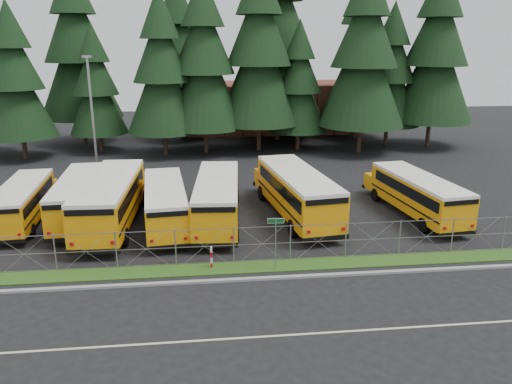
{
  "coord_description": "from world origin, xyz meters",
  "views": [
    {
      "loc": [
        -2.5,
        -25.06,
        11.21
      ],
      "look_at": [
        0.73,
        4.0,
        2.34
      ],
      "focal_mm": 35.0,
      "sensor_mm": 36.0,
      "label": 1
    }
  ],
  "objects_px": {
    "bus_3": "(165,205)",
    "light_standard": "(93,115)",
    "bus_4": "(218,200)",
    "bus_6": "(295,194)",
    "bus_0": "(24,203)",
    "bus_east": "(415,195)",
    "street_sign": "(276,233)",
    "striped_bollard": "(211,258)",
    "bus_2": "(112,201)",
    "bus_1": "(81,199)"
  },
  "relations": [
    {
      "from": "bus_3",
      "to": "light_standard",
      "type": "distance_m",
      "value": 13.35
    },
    {
      "from": "bus_4",
      "to": "bus_6",
      "type": "height_order",
      "value": "bus_6"
    },
    {
      "from": "bus_0",
      "to": "bus_4",
      "type": "distance_m",
      "value": 12.36
    },
    {
      "from": "bus_east",
      "to": "street_sign",
      "type": "distance_m",
      "value": 12.76
    },
    {
      "from": "street_sign",
      "to": "striped_bollard",
      "type": "distance_m",
      "value": 3.58
    },
    {
      "from": "striped_bollard",
      "to": "street_sign",
      "type": "bearing_deg",
      "value": -10.04
    },
    {
      "from": "bus_2",
      "to": "street_sign",
      "type": "distance_m",
      "value": 11.93
    },
    {
      "from": "bus_4",
      "to": "bus_6",
      "type": "bearing_deg",
      "value": 10.14
    },
    {
      "from": "bus_2",
      "to": "street_sign",
      "type": "height_order",
      "value": "bus_2"
    },
    {
      "from": "street_sign",
      "to": "bus_6",
      "type": "bearing_deg",
      "value": 72.61
    },
    {
      "from": "bus_3",
      "to": "bus_6",
      "type": "relative_size",
      "value": 0.87
    },
    {
      "from": "bus_east",
      "to": "light_standard",
      "type": "distance_m",
      "value": 25.46
    },
    {
      "from": "street_sign",
      "to": "striped_bollard",
      "type": "relative_size",
      "value": 2.34
    },
    {
      "from": "bus_6",
      "to": "light_standard",
      "type": "xyz_separation_m",
      "value": [
        -14.65,
        10.29,
        3.92
      ]
    },
    {
      "from": "bus_1",
      "to": "striped_bollard",
      "type": "height_order",
      "value": "bus_1"
    },
    {
      "from": "bus_3",
      "to": "street_sign",
      "type": "relative_size",
      "value": 3.72
    },
    {
      "from": "bus_3",
      "to": "bus_4",
      "type": "bearing_deg",
      "value": -1.12
    },
    {
      "from": "bus_2",
      "to": "street_sign",
      "type": "relative_size",
      "value": 4.31
    },
    {
      "from": "bus_1",
      "to": "bus_east",
      "type": "relative_size",
      "value": 1.02
    },
    {
      "from": "bus_0",
      "to": "bus_east",
      "type": "xyz_separation_m",
      "value": [
        25.38,
        -1.39,
        0.08
      ]
    },
    {
      "from": "bus_0",
      "to": "striped_bollard",
      "type": "relative_size",
      "value": 8.24
    },
    {
      "from": "street_sign",
      "to": "bus_3",
      "type": "bearing_deg",
      "value": 129.58
    },
    {
      "from": "bus_6",
      "to": "street_sign",
      "type": "relative_size",
      "value": 4.29
    },
    {
      "from": "light_standard",
      "to": "bus_4",
      "type": "bearing_deg",
      "value": -48.6
    },
    {
      "from": "bus_east",
      "to": "light_standard",
      "type": "xyz_separation_m",
      "value": [
        -22.62,
        10.95,
        4.12
      ]
    },
    {
      "from": "bus_0",
      "to": "bus_east",
      "type": "distance_m",
      "value": 25.42
    },
    {
      "from": "bus_4",
      "to": "light_standard",
      "type": "xyz_separation_m",
      "value": [
        -9.53,
        10.81,
        4.01
      ]
    },
    {
      "from": "bus_1",
      "to": "street_sign",
      "type": "distance_m",
      "value": 14.57
    },
    {
      "from": "light_standard",
      "to": "bus_3",
      "type": "bearing_deg",
      "value": -60.63
    },
    {
      "from": "bus_east",
      "to": "light_standard",
      "type": "height_order",
      "value": "light_standard"
    },
    {
      "from": "bus_3",
      "to": "light_standard",
      "type": "bearing_deg",
      "value": 113.81
    },
    {
      "from": "bus_6",
      "to": "bus_2",
      "type": "bearing_deg",
      "value": 174.5
    },
    {
      "from": "bus_4",
      "to": "bus_6",
      "type": "distance_m",
      "value": 5.15
    },
    {
      "from": "bus_0",
      "to": "bus_2",
      "type": "height_order",
      "value": "bus_2"
    },
    {
      "from": "bus_4",
      "to": "striped_bollard",
      "type": "relative_size",
      "value": 9.47
    },
    {
      "from": "bus_0",
      "to": "striped_bollard",
      "type": "distance_m",
      "value": 14.25
    },
    {
      "from": "bus_3",
      "to": "bus_east",
      "type": "bearing_deg",
      "value": -5.16
    },
    {
      "from": "bus_1",
      "to": "street_sign",
      "type": "bearing_deg",
      "value": -40.82
    },
    {
      "from": "bus_1",
      "to": "striped_bollard",
      "type": "relative_size",
      "value": 8.95
    },
    {
      "from": "bus_3",
      "to": "bus_6",
      "type": "xyz_separation_m",
      "value": [
        8.42,
        0.78,
        0.21
      ]
    },
    {
      "from": "bus_east",
      "to": "street_sign",
      "type": "bearing_deg",
      "value": -151.96
    },
    {
      "from": "bus_0",
      "to": "bus_1",
      "type": "distance_m",
      "value": 3.48
    },
    {
      "from": "bus_2",
      "to": "light_standard",
      "type": "relative_size",
      "value": 1.19
    },
    {
      "from": "bus_0",
      "to": "bus_6",
      "type": "xyz_separation_m",
      "value": [
        17.42,
        -0.73,
        0.28
      ]
    },
    {
      "from": "bus_1",
      "to": "bus_6",
      "type": "xyz_separation_m",
      "value": [
        13.95,
        -1.01,
        0.17
      ]
    },
    {
      "from": "bus_0",
      "to": "bus_east",
      "type": "relative_size",
      "value": 0.94
    },
    {
      "from": "bus_2",
      "to": "bus_east",
      "type": "xyz_separation_m",
      "value": [
        19.68,
        -0.26,
        -0.21
      ]
    },
    {
      "from": "bus_4",
      "to": "street_sign",
      "type": "bearing_deg",
      "value": -66.17
    },
    {
      "from": "striped_bollard",
      "to": "light_standard",
      "type": "bearing_deg",
      "value": 116.81
    },
    {
      "from": "bus_3",
      "to": "bus_east",
      "type": "height_order",
      "value": "bus_east"
    }
  ]
}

